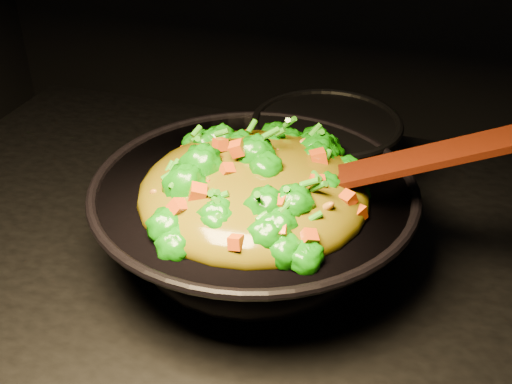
% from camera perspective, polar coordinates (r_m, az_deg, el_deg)
% --- Properties ---
extents(wok, '(0.56, 0.56, 0.12)m').
position_cam_1_polar(wok, '(0.92, -0.20, -2.77)').
color(wok, black).
rests_on(wok, stovetop).
extents(stir_fry, '(0.31, 0.31, 0.11)m').
position_cam_1_polar(stir_fry, '(0.83, -0.21, 2.66)').
color(stir_fry, '#136D07').
rests_on(stir_fry, wok).
extents(spatula, '(0.33, 0.09, 0.14)m').
position_cam_1_polar(spatula, '(0.83, 11.17, 2.15)').
color(spatula, '#351705').
rests_on(spatula, wok).
extents(back_pot, '(0.28, 0.28, 0.13)m').
position_cam_1_polar(back_pot, '(1.08, 6.12, 3.31)').
color(back_pot, black).
rests_on(back_pot, stovetop).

